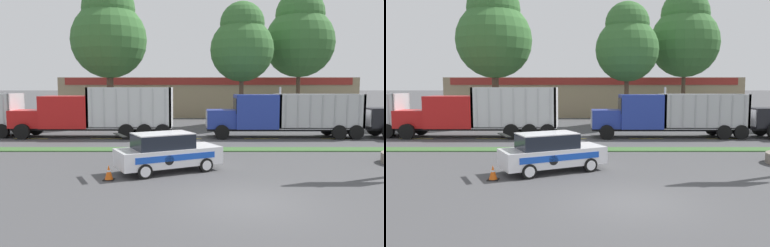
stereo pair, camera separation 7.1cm
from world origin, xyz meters
TOP-DOWN VIEW (x-y plane):
  - ground_plane at (0.00, 0.00)m, footprint 600.00×600.00m
  - grass_verge at (0.00, 9.80)m, footprint 120.00×1.32m
  - centre_line_2 at (-13.10, 14.46)m, footprint 2.40×0.14m
  - centre_line_3 at (-7.70, 14.46)m, footprint 2.40×0.14m
  - centre_line_4 at (-2.30, 14.46)m, footprint 2.40×0.14m
  - centre_line_5 at (3.10, 14.46)m, footprint 2.40×0.14m
  - centre_line_6 at (8.50, 14.46)m, footprint 2.40×0.14m
  - dump_truck_lead at (-9.67, 15.26)m, footprint 11.52×2.73m
  - dump_truck_trail at (3.78, 15.18)m, footprint 10.93×2.58m
  - rally_car at (-2.84, 4.31)m, footprint 4.75×3.52m
  - traffic_cone at (-5.03, 2.86)m, footprint 0.43×0.43m
  - store_building_backdrop at (0.16, 37.41)m, footprint 34.60×12.10m
  - tree_behind_left at (-9.32, 23.13)m, footprint 6.91×6.91m
  - tree_behind_centre at (8.66, 25.28)m, footprint 6.68×6.68m
  - tree_behind_right at (2.61, 21.64)m, footprint 5.54×5.54m

SIDE VIEW (x-z plane):
  - ground_plane at x=0.00m, z-range 0.00..0.00m
  - centre_line_2 at x=-13.10m, z-range 0.00..0.01m
  - centre_line_3 at x=-7.70m, z-range 0.00..0.01m
  - centre_line_4 at x=-2.30m, z-range 0.00..0.01m
  - centre_line_5 at x=3.10m, z-range 0.00..0.01m
  - centre_line_6 at x=8.50m, z-range 0.00..0.01m
  - grass_verge at x=0.00m, z-range 0.00..0.06m
  - traffic_cone at x=-5.03m, z-range -0.01..0.59m
  - rally_car at x=-2.84m, z-range 0.00..1.72m
  - dump_truck_trail at x=3.78m, z-range -0.22..3.39m
  - dump_truck_lead at x=-9.67m, z-range -0.18..3.41m
  - store_building_backdrop at x=0.16m, z-range 0.00..4.67m
  - tree_behind_right at x=2.61m, z-range 1.89..12.88m
  - tree_behind_left at x=-9.32m, z-range 2.01..15.05m
  - tree_behind_centre at x=8.66m, z-range 2.10..14.98m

